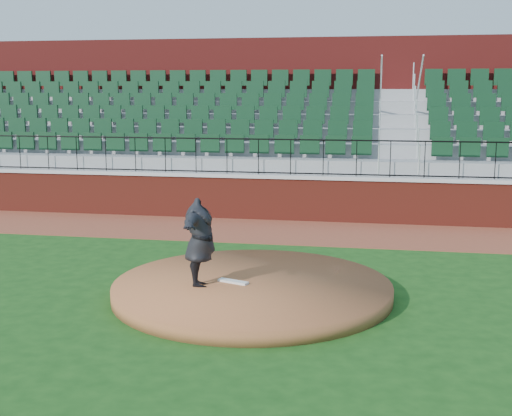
% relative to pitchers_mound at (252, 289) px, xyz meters
% --- Properties ---
extents(ground, '(90.00, 90.00, 0.00)m').
position_rel_pitchers_mound_xyz_m(ground, '(-0.25, 0.27, -0.12)').
color(ground, '#164313').
rests_on(ground, ground).
extents(warning_track, '(34.00, 3.20, 0.01)m').
position_rel_pitchers_mound_xyz_m(warning_track, '(-0.25, 5.67, -0.12)').
color(warning_track, brown).
rests_on(warning_track, ground).
extents(field_wall, '(34.00, 0.35, 1.20)m').
position_rel_pitchers_mound_xyz_m(field_wall, '(-0.25, 7.27, 0.47)').
color(field_wall, maroon).
rests_on(field_wall, ground).
extents(wall_cap, '(34.00, 0.45, 0.10)m').
position_rel_pitchers_mound_xyz_m(wall_cap, '(-0.25, 7.27, 1.12)').
color(wall_cap, '#B7B7B7').
rests_on(wall_cap, field_wall).
extents(wall_railing, '(34.00, 0.05, 1.00)m').
position_rel_pitchers_mound_xyz_m(wall_railing, '(-0.25, 7.27, 1.67)').
color(wall_railing, black).
rests_on(wall_railing, wall_cap).
extents(seating_stands, '(34.00, 5.10, 4.60)m').
position_rel_pitchers_mound_xyz_m(seating_stands, '(-0.25, 10.00, 2.18)').
color(seating_stands, gray).
rests_on(seating_stands, ground).
extents(concourse_wall, '(34.00, 0.50, 5.50)m').
position_rel_pitchers_mound_xyz_m(concourse_wall, '(-0.25, 12.80, 2.62)').
color(concourse_wall, maroon).
rests_on(concourse_wall, ground).
extents(pitchers_mound, '(5.03, 5.03, 0.25)m').
position_rel_pitchers_mound_xyz_m(pitchers_mound, '(0.00, 0.00, 0.00)').
color(pitchers_mound, brown).
rests_on(pitchers_mound, ground).
extents(pitching_rubber, '(0.60, 0.33, 0.04)m').
position_rel_pitchers_mound_xyz_m(pitching_rubber, '(-0.34, -0.08, 0.14)').
color(pitching_rubber, white).
rests_on(pitching_rubber, pitchers_mound).
extents(pitcher, '(0.80, 2.00, 1.58)m').
position_rel_pitchers_mound_xyz_m(pitcher, '(-0.87, -0.37, 0.92)').
color(pitcher, black).
rests_on(pitcher, pitchers_mound).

